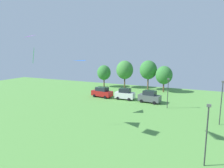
{
  "coord_description": "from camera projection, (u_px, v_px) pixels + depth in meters",
  "views": [
    {
      "loc": [
        3.96,
        3.68,
        10.11
      ],
      "look_at": [
        -0.96,
        14.4,
        8.16
      ],
      "focal_mm": 32.0,
      "sensor_mm": 36.0,
      "label": 1
    }
  ],
  "objects": [
    {
      "name": "light_post_2",
      "position": [
        221.0,
        100.0,
        27.13
      ],
      "size": [
        0.36,
        0.2,
        6.17
      ],
      "color": "#2D2D33",
      "rests_on": "ground"
    },
    {
      "name": "light_post_1",
      "position": [
        207.0,
        131.0,
        17.28
      ],
      "size": [
        0.36,
        0.2,
        5.66
      ],
      "color": "#2D2D33",
      "rests_on": "ground"
    },
    {
      "name": "parked_car_leftmost",
      "position": [
        102.0,
        92.0,
        44.12
      ],
      "size": [
        4.89,
        2.56,
        2.24
      ],
      "rotation": [
        0.0,
        0.0,
        -0.13
      ],
      "color": "maroon",
      "rests_on": "ground"
    },
    {
      "name": "kite_flying_7",
      "position": [
        84.0,
        65.0,
        30.88
      ],
      "size": [
        2.04,
        2.32,
        0.07
      ],
      "color": "blue"
    },
    {
      "name": "parked_car_third_from_left",
      "position": [
        150.0,
        97.0,
        39.46
      ],
      "size": [
        4.5,
        2.48,
        2.41
      ],
      "rotation": [
        0.0,
        0.0,
        -0.13
      ],
      "color": "#4C5156",
      "rests_on": "ground"
    },
    {
      "name": "parked_car_second_from_left",
      "position": [
        125.0,
        94.0,
        42.01
      ],
      "size": [
        4.06,
        2.13,
        2.39
      ],
      "rotation": [
        0.0,
        0.0,
        0.02
      ],
      "color": "silver",
      "rests_on": "ground"
    },
    {
      "name": "treeline_tree_1",
      "position": [
        125.0,
        70.0,
        55.34
      ],
      "size": [
        4.69,
        4.69,
        7.52
      ],
      "color": "brown",
      "rests_on": "ground"
    },
    {
      "name": "treeline_tree_3",
      "position": [
        164.0,
        75.0,
        49.28
      ],
      "size": [
        4.11,
        4.11,
        6.51
      ],
      "color": "brown",
      "rests_on": "ground"
    },
    {
      "name": "light_post_0",
      "position": [
        168.0,
        91.0,
        35.25
      ],
      "size": [
        0.36,
        0.2,
        5.4
      ],
      "color": "#2D2D33",
      "rests_on": "ground"
    },
    {
      "name": "treeline_tree_2",
      "position": [
        148.0,
        70.0,
        52.16
      ],
      "size": [
        4.48,
        4.48,
        7.73
      ],
      "color": "brown",
      "rests_on": "ground"
    },
    {
      "name": "treeline_tree_0",
      "position": [
        104.0,
        73.0,
        56.78
      ],
      "size": [
        3.85,
        3.85,
        6.17
      ],
      "color": "brown",
      "rests_on": "ground"
    },
    {
      "name": "kite_flying_1",
      "position": [
        38.0,
        41.0,
        25.51
      ],
      "size": [
        2.38,
        2.08,
        3.16
      ],
      "color": "purple"
    }
  ]
}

